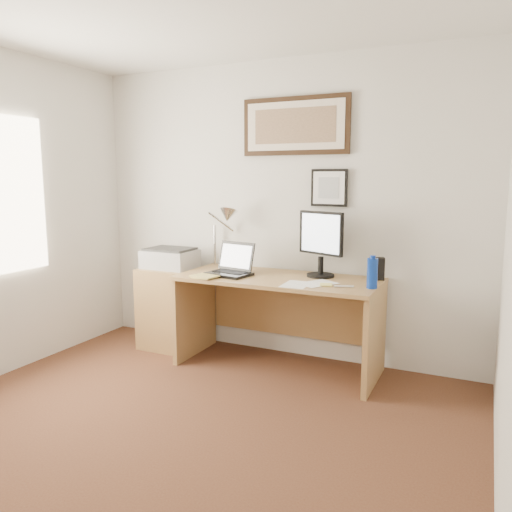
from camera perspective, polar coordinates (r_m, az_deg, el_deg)
The scene contains 18 objects.
floor at distance 2.98m, azimuth -13.71°, elevation -22.27°, with size 4.00×4.00×0.00m, color #4B291A.
wall_back at distance 4.29m, azimuth 2.63°, elevation 5.18°, with size 3.50×0.02×2.50m, color silver.
side_cabinet at distance 4.60m, azimuth -9.73°, elevation -5.88°, with size 0.50×0.40×0.73m, color olive.
water_bottle at distance 3.64m, azimuth 13.15°, elevation -1.93°, with size 0.08×0.08×0.22m, color navy.
bottle_cap at distance 3.62m, azimuth 13.21°, elevation -0.09°, with size 0.04×0.04×0.02m, color navy.
speaker at distance 3.95m, azimuth 13.87°, elevation -1.42°, with size 0.08×0.07×0.18m, color black.
paper_sheet_a at distance 3.70m, azimuth 4.62°, elevation -3.25°, with size 0.19×0.27×0.00m, color white.
paper_sheet_b at distance 3.74m, azimuth 7.02°, elevation -3.13°, with size 0.19×0.28×0.00m, color white.
sticky_pad at distance 3.68m, azimuth 8.02°, elevation -3.26°, with size 0.09×0.09×0.01m, color #E4DD6C.
marker_pen at distance 3.64m, azimuth 10.02°, elevation -3.44°, with size 0.02×0.02×0.14m, color white.
book at distance 4.06m, azimuth -6.29°, elevation -2.05°, with size 0.20×0.27×0.02m, color tan.
desk at distance 4.09m, azimuth 2.97°, elevation -5.45°, with size 1.60×0.70×0.75m.
laptop at distance 4.06m, azimuth -2.81°, elevation -1.32°, with size 0.38×0.35×0.26m.
lcd_monitor at distance 3.96m, azimuth 7.41°, elevation 1.76°, with size 0.40×0.22×0.52m.
printer at distance 4.53m, azimuth -9.79°, elevation -0.24°, with size 0.44×0.34×0.18m.
desk_lamp at distance 4.30m, azimuth -3.39°, elevation 4.35°, with size 0.29×0.27×0.53m.
picture_large at distance 4.22m, azimuth 4.49°, elevation 14.61°, with size 0.92×0.04×0.47m.
picture_small at distance 4.11m, azimuth 8.36°, elevation 7.72°, with size 0.30×0.03×0.30m.
Camera 1 is at (1.64, -1.96, 1.53)m, focal length 35.00 mm.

